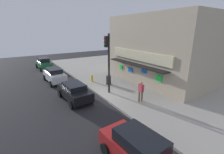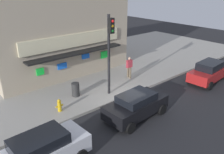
% 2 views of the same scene
% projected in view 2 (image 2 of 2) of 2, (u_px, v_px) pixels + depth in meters
% --- Properties ---
extents(ground_plane, '(59.17, 59.17, 0.00)m').
position_uv_depth(ground_plane, '(120.00, 100.00, 15.65)').
color(ground_plane, '#232326').
extents(sidewalk, '(39.45, 13.25, 0.18)m').
position_uv_depth(sidewalk, '(69.00, 72.00, 20.29)').
color(sidewalk, '#A39E93').
rests_on(sidewalk, ground_plane).
extents(corner_building, '(11.23, 8.44, 7.28)m').
position_uv_depth(corner_building, '(50.00, 27.00, 20.06)').
color(corner_building, tan).
rests_on(corner_building, sidewalk).
extents(traffic_light, '(0.32, 0.58, 5.42)m').
position_uv_depth(traffic_light, '(110.00, 46.00, 14.88)').
color(traffic_light, black).
rests_on(traffic_light, sidewalk).
extents(fire_hydrant, '(0.48, 0.24, 0.79)m').
position_uv_depth(fire_hydrant, '(59.00, 105.00, 13.90)').
color(fire_hydrant, gold).
rests_on(fire_hydrant, sidewalk).
extents(trash_can, '(0.54, 0.54, 0.94)m').
position_uv_depth(trash_can, '(76.00, 90.00, 15.74)').
color(trash_can, '#2D2D2D').
rests_on(trash_can, sidewalk).
extents(pedestrian, '(0.63, 0.45, 1.75)m').
position_uv_depth(pedestrian, '(129.00, 66.00, 18.55)').
color(pedestrian, brown).
rests_on(pedestrian, sidewalk).
extents(parked_car_red, '(4.19, 2.07, 1.65)m').
position_uv_depth(parked_car_red, '(209.00, 72.00, 18.35)').
color(parked_car_red, '#AD1E1E').
rests_on(parked_car_red, ground_plane).
extents(parked_car_white, '(4.21, 2.03, 1.63)m').
position_uv_depth(parked_car_white, '(40.00, 152.00, 9.67)').
color(parked_car_white, silver).
rests_on(parked_car_white, ground_plane).
extents(parked_car_black, '(4.06, 2.10, 1.51)m').
position_uv_depth(parked_car_black, '(136.00, 105.00, 13.46)').
color(parked_car_black, black).
rests_on(parked_car_black, ground_plane).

